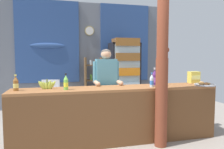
{
  "coord_description": "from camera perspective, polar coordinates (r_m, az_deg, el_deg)",
  "views": [
    {
      "loc": [
        -0.82,
        -3.03,
        1.41
      ],
      "look_at": [
        0.12,
        0.65,
        1.09
      ],
      "focal_mm": 34.92,
      "sensor_mm": 36.0,
      "label": 1
    }
  ],
  "objects": [
    {
      "name": "shopkeeper",
      "position": [
        4.01,
        -1.52,
        -1.61
      ],
      "size": [
        0.49,
        0.42,
        1.54
      ],
      "color": "#28282D",
      "rests_on": "ground"
    },
    {
      "name": "plastic_lawn_chair",
      "position": [
        5.29,
        -15.97,
        -5.41
      ],
      "size": [
        0.52,
        0.52,
        0.86
      ],
      "color": "silver",
      "rests_on": "ground"
    },
    {
      "name": "stall_counter",
      "position": [
        3.55,
        1.84,
        -9.05
      ],
      "size": [
        3.36,
        0.57,
        0.9
      ],
      "color": "#935B33",
      "rests_on": "ground"
    },
    {
      "name": "bottle_shelf_rack",
      "position": [
        5.96,
        -4.88,
        -1.91
      ],
      "size": [
        0.48,
        0.28,
        1.38
      ],
      "color": "brown",
      "rests_on": "ground"
    },
    {
      "name": "pastry_tray",
      "position": [
        4.11,
        23.04,
        -2.4
      ],
      "size": [
        0.35,
        0.35,
        0.06
      ],
      "color": "#BCBCC1",
      "rests_on": "stall_counter"
    },
    {
      "name": "banana_bunch",
      "position": [
        3.53,
        -16.63,
        -2.69
      ],
      "size": [
        0.28,
        0.06,
        0.16
      ],
      "color": "#B7C647",
      "rests_on": "stall_counter"
    },
    {
      "name": "soda_bottle_water",
      "position": [
        3.66,
        10.36,
        -1.66
      ],
      "size": [
        0.07,
        0.07,
        0.24
      ],
      "color": "silver",
      "rests_on": "stall_counter"
    },
    {
      "name": "soda_bottle_iced_tea",
      "position": [
        3.52,
        -23.88,
        -2.25
      ],
      "size": [
        0.08,
        0.08,
        0.24
      ],
      "color": "brown",
      "rests_on": "stall_counter"
    },
    {
      "name": "soda_bottle_lime_soda",
      "position": [
        3.38,
        -11.98,
        -2.14
      ],
      "size": [
        0.07,
        0.07,
        0.25
      ],
      "color": "#75C64C",
      "rests_on": "stall_counter"
    },
    {
      "name": "back_wall_curtained",
      "position": [
        6.23,
        -6.88,
        5.55
      ],
      "size": [
        4.92,
        0.22,
        2.9
      ],
      "color": "slate",
      "rests_on": "ground"
    },
    {
      "name": "soda_bottle_grape_soda",
      "position": [
        3.89,
        11.09,
        -0.88
      ],
      "size": [
        0.09,
        0.09,
        0.31
      ],
      "color": "#56286B",
      "rests_on": "stall_counter"
    },
    {
      "name": "timber_post",
      "position": [
        3.43,
        12.98,
        3.19
      ],
      "size": [
        0.21,
        0.19,
        2.76
      ],
      "color": "brown",
      "rests_on": "ground"
    },
    {
      "name": "ground_plane",
      "position": [
        4.57,
        -3.43,
        -13.22
      ],
      "size": [
        8.06,
        8.06,
        0.0
      ],
      "primitive_type": "plane",
      "color": "gray"
    },
    {
      "name": "snack_box_instant_noodle",
      "position": [
        4.45,
        20.62,
        -0.67
      ],
      "size": [
        0.2,
        0.13,
        0.22
      ],
      "color": "#EAD14C",
      "rests_on": "stall_counter"
    },
    {
      "name": "drink_fridge",
      "position": [
        5.85,
        3.31,
        1.01
      ],
      "size": [
        0.76,
        0.64,
        1.88
      ],
      "color": "black",
      "rests_on": "ground"
    }
  ]
}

